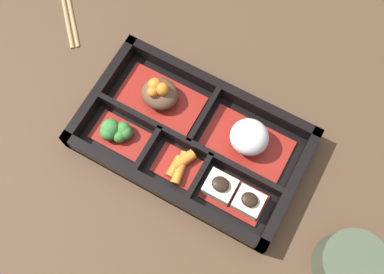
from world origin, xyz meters
name	(u,v)px	position (x,y,z in m)	size (l,w,h in m)	color
ground_plane	(192,142)	(0.00, 0.00, 0.00)	(3.00, 3.00, 0.00)	#4C3523
bento_base	(192,141)	(0.00, 0.00, 0.01)	(0.33, 0.19, 0.01)	black
bento_rim	(191,140)	(0.00, 0.00, 0.02)	(0.33, 0.19, 0.04)	black
bowl_stew	(160,95)	(-0.07, 0.03, 0.03)	(0.13, 0.07, 0.05)	maroon
bowl_rice	(249,139)	(0.07, 0.03, 0.03)	(0.13, 0.07, 0.05)	maroon
bowl_greens	(116,132)	(-0.10, -0.05, 0.02)	(0.08, 0.05, 0.03)	maroon
bowl_carrots	(178,165)	(0.00, -0.05, 0.02)	(0.06, 0.06, 0.02)	maroon
bowl_tofu	(233,194)	(0.09, -0.05, 0.02)	(0.09, 0.05, 0.04)	maroon
tea_cup	(350,264)	(0.27, -0.06, 0.03)	(0.09, 0.09, 0.06)	#424C38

